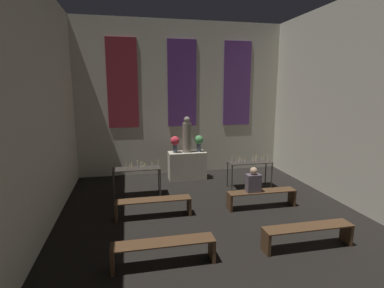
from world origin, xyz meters
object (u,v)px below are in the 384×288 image
Objects in this scene: pew_back_left at (153,204)px; pew_third_right at (308,232)px; flower_vase_right at (199,141)px; pew_third_left at (164,248)px; candle_rack_right at (250,165)px; candle_rack_left at (137,171)px; person_seated at (253,181)px; altar at (187,165)px; pew_back_right at (262,195)px; statue at (187,136)px; flower_vase_left at (175,142)px.

pew_third_right is at bearing -36.23° from pew_back_left.
flower_vase_right is 5.39m from pew_third_left.
candle_rack_left is at bearing -179.92° from candle_rack_right.
candle_rack_left is 3.71m from pew_third_left.
pew_third_left is 3.33m from person_seated.
altar is 5.18m from pew_third_right.
pew_third_left is 1.00× the size of pew_back_right.
candle_rack_right is 2.10× the size of person_seated.
candle_rack_left reaches higher than pew_back_right.
flower_vase_right is 0.41× the size of candle_rack_left.
altar reaches higher than pew_back_right.
candle_rack_left is 3.56m from pew_back_right.
candle_rack_right is (1.75, -1.30, -0.78)m from statue.
candle_rack_right is 3.57m from pew_back_left.
flower_vase_right is at bearing 57.79° from pew_back_left.
flower_vase_right is (0.41, 0.00, -0.20)m from statue.
altar is at bearing 105.87° from pew_third_right.
pew_third_left is at bearing -84.94° from candle_rack_left.
flower_vase_left reaches higher than pew_back_left.
candle_rack_right is at bearing 0.08° from candle_rack_left.
pew_back_left is 1.00× the size of pew_back_right.
pew_back_left is at bearing -115.99° from statue.
candle_rack_left is 3.49m from candle_rack_right.
pew_back_right is at bearing -70.97° from flower_vase_right.
pew_third_right is 1.00× the size of pew_back_left.
candle_rack_right is 4.87m from pew_third_left.
candle_rack_right is at bearing 69.96° from person_seated.
flower_vase_left is (-0.41, 0.00, 0.83)m from altar.
flower_vase_right is at bearing 69.82° from pew_third_left.
candle_rack_left reaches higher than pew_third_left.
statue is 0.66× the size of pew_third_right.
statue reaches higher than pew_third_right.
pew_third_left is at bearing 180.00° from pew_third_right.
candle_rack_right reaches higher than pew_back_left.
statue reaches higher than candle_rack_left.
flower_vase_left is 1.00× the size of flower_vase_right.
statue is at bearing 64.01° from pew_back_left.
person_seated is at bearing -68.16° from altar.
statue is (0.00, 0.00, 1.03)m from altar.
flower_vase_left is 3.35m from person_seated.
statue is at bearing 0.00° from altar.
pew_back_left is (-1.00, -2.90, -0.98)m from flower_vase_left.
person_seated is at bearing -0.00° from pew_back_left.
person_seated is (-0.59, -1.61, 0.01)m from candle_rack_right.
candle_rack_right reaches higher than pew_third_left.
candle_rack_left is (-1.74, -1.30, -0.78)m from statue.
flower_vase_right reaches higher than pew_back_right.
candle_rack_right is at bearing 84.81° from pew_third_right.
candle_rack_left is at bearing -143.21° from altar.
person_seated reaches higher than candle_rack_right.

